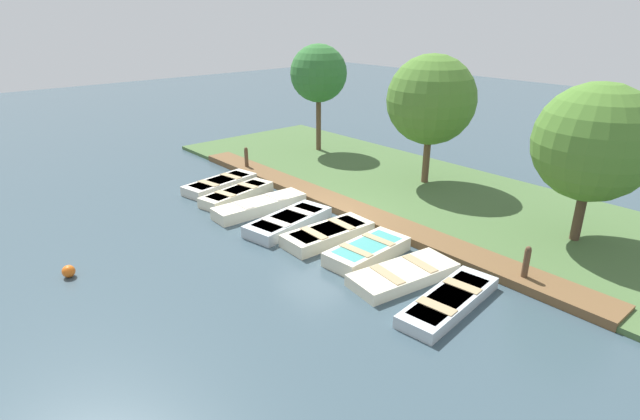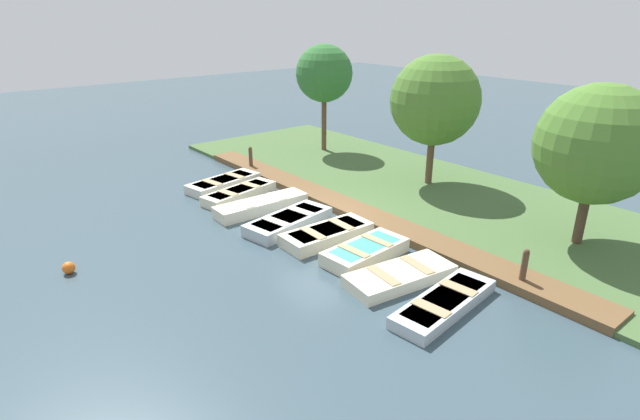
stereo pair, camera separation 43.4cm
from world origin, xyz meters
name	(u,v)px [view 2 (the right image)]	position (x,y,z in m)	size (l,w,h in m)	color
ground_plane	(318,223)	(0.00, 0.00, 0.00)	(80.00, 80.00, 0.00)	#384C56
shore_bank	(414,189)	(-5.00, 0.00, 0.08)	(8.00, 24.00, 0.16)	#476638
dock_walkway	(351,209)	(-1.52, 0.00, 0.12)	(1.11, 18.34, 0.25)	brown
rowboat_0	(224,183)	(0.69, -5.25, 0.20)	(3.24, 1.66, 0.40)	beige
rowboat_1	(239,193)	(0.83, -3.77, 0.20)	(3.21, 1.56, 0.41)	beige
rowboat_2	(261,205)	(0.89, -2.13, 0.22)	(3.51, 1.07, 0.44)	beige
rowboat_3	(288,221)	(0.98, -0.34, 0.21)	(3.29, 1.75, 0.42)	#B2BCC1
rowboat_4	(327,234)	(0.66, 1.28, 0.21)	(3.00, 1.27, 0.43)	beige
rowboat_5	(365,252)	(0.60, 2.94, 0.22)	(2.73, 1.36, 0.44)	beige
rowboat_6	(400,275)	(0.80, 4.48, 0.17)	(3.16, 1.66, 0.35)	beige
rowboat_7	(444,303)	(0.98, 6.07, 0.17)	(3.39, 1.38, 0.34)	#B2BCC1
mooring_post_near	(251,159)	(-1.40, -6.47, 0.57)	(0.17, 0.17, 1.13)	brown
mooring_post_far	(524,268)	(-1.40, 6.72, 0.57)	(0.17, 0.17, 1.13)	brown
buoy	(69,268)	(7.54, -1.61, 0.17)	(0.34, 0.34, 0.34)	orange
park_tree_far_left	(324,74)	(-5.96, -6.82, 3.91)	(2.75, 2.75, 5.31)	brown
park_tree_left	(435,101)	(-5.91, -0.06, 3.51)	(3.48, 3.48, 5.26)	brown
park_tree_center	(597,145)	(-4.95, 6.49, 3.21)	(3.45, 3.45, 4.95)	#4C3828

